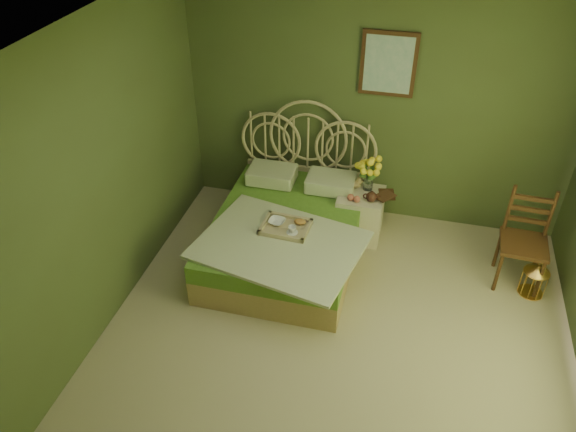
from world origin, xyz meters
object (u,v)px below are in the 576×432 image
(chair, at_px, (525,233))
(nightstand, at_px, (361,207))
(birdcage, at_px, (534,279))
(bed, at_px, (288,230))

(chair, bearing_deg, nightstand, 171.05)
(nightstand, relative_size, birdcage, 2.66)
(bed, xyz_separation_m, chair, (2.24, 0.20, 0.25))
(nightstand, xyz_separation_m, chair, (1.57, -0.32, 0.19))
(nightstand, bearing_deg, birdcage, -16.96)
(bed, distance_m, chair, 2.27)
(chair, distance_m, birdcage, 0.44)
(bed, distance_m, nightstand, 0.84)
(nightstand, bearing_deg, bed, -142.63)
(bed, height_order, birdcage, bed)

